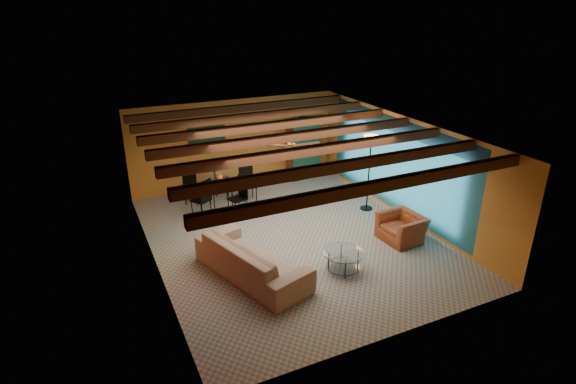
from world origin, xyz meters
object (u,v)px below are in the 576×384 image
floor_lamp (369,173)px  potted_plant (304,115)px  dining_table (220,188)px  sofa (252,259)px  armchair (401,228)px  armoire (303,151)px  vase (219,166)px  coffee_table (343,261)px

floor_lamp → potted_plant: potted_plant is taller
dining_table → sofa: bearing=-97.6°
sofa → armchair: (3.85, -0.06, -0.07)m
armoire → potted_plant: bearing=0.0°
armoire → vase: size_ratio=9.46×
coffee_table → armchair: bearing=16.3°
coffee_table → potted_plant: 6.09m
dining_table → armoire: armoire is taller
armoire → vase: bearing=-167.5°
coffee_table → armoire: (1.83, 5.51, 0.67)m
coffee_table → potted_plant: (1.83, 5.51, 1.83)m
armchair → floor_lamp: 2.03m
dining_table → floor_lamp: bearing=-28.4°
potted_plant → armoire: bearing=0.0°
potted_plant → coffee_table: bearing=-108.4°
coffee_table → floor_lamp: floor_lamp is taller
dining_table → floor_lamp: floor_lamp is taller
coffee_table → vase: (-1.34, 4.42, 0.96)m
armoire → potted_plant: size_ratio=3.40×
sofa → potted_plant: size_ratio=5.23×
armchair → coffee_table: armchair is taller
armchair → vase: 5.16m
floor_lamp → coffee_table: bearing=-132.8°
potted_plant → vase: potted_plant is taller
dining_table → potted_plant: potted_plant is taller
sofa → vase: (0.51, 3.77, 0.79)m
armchair → sofa: bearing=-94.6°
dining_table → armoire: size_ratio=1.17×
sofa → armchair: bearing=-108.3°
floor_lamp → vase: size_ratio=11.23×
sofa → floor_lamp: floor_lamp is taller
armoire → potted_plant: (0.00, 0.00, 1.16)m
armoire → floor_lamp: floor_lamp is taller
dining_table → armchair: bearing=-48.9°
sofa → potted_plant: 6.32m
armchair → dining_table: bearing=-142.6°
armoire → potted_plant: 1.16m
sofa → armchair: size_ratio=2.72×
dining_table → vase: 0.64m
armchair → vase: size_ratio=5.36×
dining_table → floor_lamp: 4.15m
sofa → dining_table: (0.51, 3.77, 0.14)m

